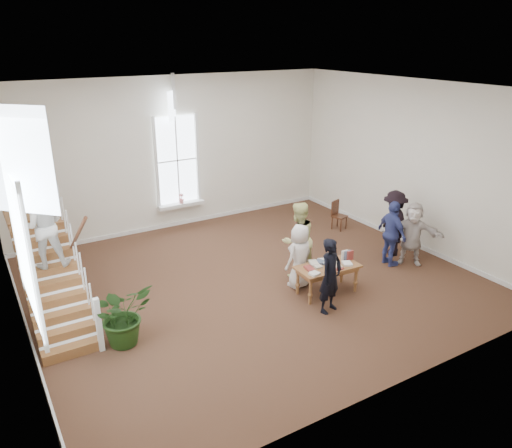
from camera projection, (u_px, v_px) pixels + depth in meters
ground at (253, 281)px, 11.99m from camera, size 10.00×10.00×0.00m
room_shell at (181, 213)px, 15.37m from camera, size 10.49×10.00×10.00m
staircase at (46, 245)px, 9.93m from camera, size 1.10×4.10×2.92m
library_table at (327, 269)px, 11.25m from camera, size 1.48×0.80×0.74m
police_officer at (331, 276)px, 10.43m from camera, size 0.69×0.56×1.65m
elderly_woman at (300, 256)px, 11.51m from camera, size 0.84×0.64×1.53m
person_yellow at (298, 240)px, 11.99m from camera, size 0.98×0.80×1.87m
woman_cluster_a at (392, 234)px, 12.56m from camera, size 0.53×1.04×1.71m
woman_cluster_b at (394, 223)px, 13.16m from camera, size 1.08×1.32×1.78m
woman_cluster_c at (412, 234)px, 12.66m from camera, size 1.40×1.44×1.65m
floor_plant at (123, 314)px, 9.40m from camera, size 1.32×1.21×1.23m
side_chair at (338, 213)px, 15.09m from camera, size 0.48×0.48×0.88m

